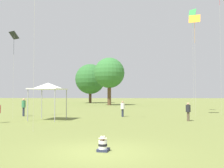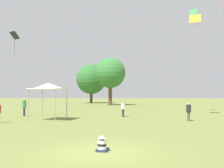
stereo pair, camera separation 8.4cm
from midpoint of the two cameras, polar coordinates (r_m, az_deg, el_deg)
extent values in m
plane|color=olive|center=(10.42, -2.85, -14.49)|extent=(300.00, 300.00, 0.00)
cube|color=#282D47|center=(10.50, -2.13, -14.12)|extent=(0.50, 0.58, 0.10)
cylinder|color=white|center=(10.37, -2.26, -13.08)|extent=(0.38, 0.38, 0.32)
cylinder|color=black|center=(10.37, -2.26, -13.08)|extent=(0.40, 0.40, 0.09)
sphere|color=brown|center=(10.33, -2.26, -11.76)|extent=(0.19, 0.19, 0.19)
cylinder|color=beige|center=(10.33, -2.26, -11.73)|extent=(0.33, 0.33, 0.01)
cylinder|color=beige|center=(10.32, -2.26, -11.52)|extent=(0.20, 0.20, 0.09)
cylinder|color=#282D42|center=(26.02, 2.23, -6.31)|extent=(0.29, 0.29, 0.76)
cylinder|color=silver|center=(25.98, 2.23, -4.81)|extent=(0.54, 0.54, 0.60)
sphere|color=#A37556|center=(25.96, 2.23, -3.95)|extent=(0.21, 0.21, 0.21)
cylinder|color=brown|center=(22.75, 16.16, -6.82)|extent=(0.29, 0.29, 0.75)
cylinder|color=#232328|center=(22.70, 16.14, -5.13)|extent=(0.53, 0.53, 0.59)
sphere|color=tan|center=(22.69, 16.13, -4.17)|extent=(0.20, 0.20, 0.20)
cylinder|color=#282D42|center=(28.22, -18.79, -5.76)|extent=(0.24, 0.24, 0.88)
cylinder|color=#387A51|center=(28.18, -18.76, -4.15)|extent=(0.44, 0.44, 0.70)
sphere|color=tan|center=(28.17, -18.75, -3.23)|extent=(0.24, 0.24, 0.24)
cube|color=white|center=(23.27, -13.86, -1.04)|extent=(3.06, 3.06, 0.08)
cone|color=white|center=(23.28, -13.86, -0.35)|extent=(2.91, 2.91, 0.48)
cylinder|color=#99999E|center=(24.91, -15.15, -4.24)|extent=(0.07, 0.07, 2.65)
cylinder|color=#99999E|center=(23.88, -10.00, -4.38)|extent=(0.07, 0.07, 2.65)
cylinder|color=#99999E|center=(22.80, -17.98, -4.40)|extent=(0.07, 0.07, 2.65)
cylinder|color=#99999E|center=(21.68, -12.45, -4.57)|extent=(0.07, 0.07, 2.65)
cube|color=green|center=(35.07, 17.04, 14.63)|extent=(0.89, 0.89, 0.89)
cylinder|color=green|center=(34.75, 17.06, 12.83)|extent=(0.02, 0.02, 1.63)
cylinder|color=#BCB7A8|center=(33.80, 17.16, 4.56)|extent=(0.01, 0.01, 12.35)
cube|color=orange|center=(29.40, 17.44, 13.41)|extent=(1.29, 0.97, 0.96)
cylinder|color=orange|center=(29.03, 17.47, 10.60)|extent=(0.02, 0.02, 2.16)
cylinder|color=#BCB7A8|center=(28.46, 17.56, 3.56)|extent=(0.01, 0.01, 10.11)
cylinder|color=red|center=(32.35, 22.31, 16.40)|extent=(0.02, 0.02, 0.99)
cylinder|color=#BCB7A8|center=(30.99, 22.47, 6.16)|extent=(0.01, 0.01, 13.33)
cube|color=#1E2328|center=(26.71, -20.65, 9.91)|extent=(1.04, 0.94, 0.64)
cylinder|color=#1E2328|center=(26.51, -20.68, 7.65)|extent=(0.02, 0.02, 1.54)
cylinder|color=#BCB7A8|center=(26.18, -20.77, 1.55)|extent=(0.01, 0.01, 7.78)
cylinder|color=#473323|center=(68.04, -4.80, -2.43)|extent=(0.69, 0.69, 4.09)
sphere|color=#2D662D|center=(68.16, -4.79, 1.09)|extent=(7.77, 7.77, 7.77)
cylinder|color=brown|center=(53.92, -0.64, -2.01)|extent=(0.75, 0.75, 4.96)
sphere|color=#337033|center=(54.10, -0.64, 2.45)|extent=(6.28, 6.28, 6.28)
camera|label=1|loc=(0.04, -90.14, 0.01)|focal=42.00mm
camera|label=2|loc=(0.04, 89.86, -0.01)|focal=42.00mm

